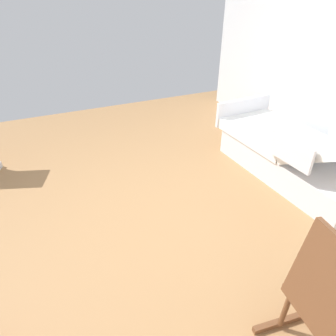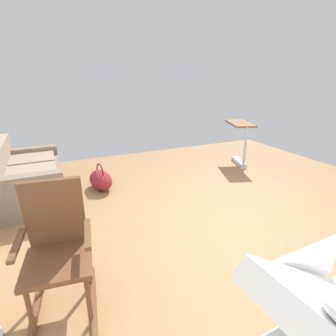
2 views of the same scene
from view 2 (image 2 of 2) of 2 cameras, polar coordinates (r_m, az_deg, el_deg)
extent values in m
plane|color=#9E7247|center=(3.47, 10.50, -11.29)|extent=(6.78, 6.78, 0.00)
cube|color=silver|center=(1.95, 27.43, -18.41)|extent=(0.06, 0.56, 0.28)
cube|color=#7D6C5C|center=(4.45, -27.28, -2.93)|extent=(1.61, 0.86, 0.45)
cube|color=gray|center=(4.01, -27.41, -1.19)|extent=(0.68, 0.65, 0.10)
cube|color=gray|center=(4.72, -27.20, 1.70)|extent=(0.68, 0.65, 0.10)
cube|color=#7D6C5C|center=(3.76, -27.69, -5.67)|extent=(0.19, 0.85, 0.60)
cube|color=#7D6C5C|center=(5.10, -27.24, 0.66)|extent=(0.19, 0.85, 0.60)
cube|color=brown|center=(2.53, -26.60, -26.28)|extent=(0.76, 0.14, 0.05)
cube|color=brown|center=(2.47, -15.68, -25.83)|extent=(0.76, 0.14, 0.05)
cylinder|color=brown|center=(2.19, -16.78, -25.08)|extent=(0.04, 0.04, 0.40)
cylinder|color=brown|center=(2.24, -27.66, -25.47)|extent=(0.04, 0.04, 0.40)
cylinder|color=brown|center=(2.47, -16.91, -19.17)|extent=(0.04, 0.04, 0.40)
cylinder|color=brown|center=(2.52, -26.19, -19.67)|extent=(0.04, 0.04, 0.40)
cube|color=brown|center=(2.22, -22.58, -18.35)|extent=(0.52, 0.54, 0.04)
cube|color=brown|center=(2.23, -23.16, -9.07)|extent=(0.18, 0.44, 0.60)
cube|color=brown|center=(2.06, -16.91, -13.36)|extent=(0.39, 0.09, 0.03)
cube|color=brown|center=(2.13, -29.76, -14.14)|extent=(0.39, 0.09, 0.03)
cube|color=#B2B5BA|center=(5.69, 15.02, 1.24)|extent=(0.61, 0.31, 0.08)
cylinder|color=black|center=(5.46, 15.89, 0.28)|extent=(0.07, 0.07, 0.06)
cylinder|color=black|center=(5.93, 14.20, 1.93)|extent=(0.07, 0.07, 0.06)
cylinder|color=#B2B5BA|center=(5.34, 16.31, 4.54)|extent=(0.05, 0.05, 0.74)
cube|color=brown|center=(5.63, 15.25, 9.24)|extent=(0.89, 0.64, 0.04)
ellipsoid|color=maroon|center=(4.41, -14.28, -2.52)|extent=(0.60, 0.41, 0.30)
torus|color=maroon|center=(4.36, -14.42, -0.94)|extent=(0.30, 0.07, 0.30)
camera|label=1|loc=(3.25, -38.16, 22.17)|focal=31.19mm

